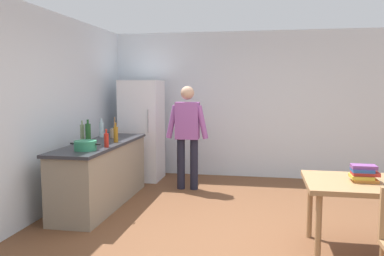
# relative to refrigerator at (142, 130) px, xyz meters

# --- Properties ---
(ground_plane) EXTENTS (14.00, 14.00, 0.00)m
(ground_plane) POSITION_rel_refrigerator_xyz_m (1.90, -2.40, -0.90)
(ground_plane) COLOR brown
(wall_back) EXTENTS (6.40, 0.12, 2.70)m
(wall_back) POSITION_rel_refrigerator_xyz_m (1.90, 0.60, 0.45)
(wall_back) COLOR silver
(wall_back) RESTS_ON ground_plane
(wall_left) EXTENTS (0.12, 5.60, 2.70)m
(wall_left) POSITION_rel_refrigerator_xyz_m (-0.70, -2.20, 0.45)
(wall_left) COLOR silver
(wall_left) RESTS_ON ground_plane
(kitchen_counter) EXTENTS (0.64, 2.20, 0.90)m
(kitchen_counter) POSITION_rel_refrigerator_xyz_m (-0.10, -1.60, -0.45)
(kitchen_counter) COLOR gray
(kitchen_counter) RESTS_ON ground_plane
(refrigerator) EXTENTS (0.70, 0.67, 1.80)m
(refrigerator) POSITION_rel_refrigerator_xyz_m (0.00, 0.00, 0.00)
(refrigerator) COLOR white
(refrigerator) RESTS_ON ground_plane
(person) EXTENTS (0.70, 0.22, 1.70)m
(person) POSITION_rel_refrigerator_xyz_m (0.95, -0.55, 0.08)
(person) COLOR #1E1E2D
(person) RESTS_ON ground_plane
(dining_table) EXTENTS (1.40, 0.90, 0.75)m
(dining_table) POSITION_rel_refrigerator_xyz_m (3.30, -2.70, -0.23)
(dining_table) COLOR #9E754C
(dining_table) RESTS_ON ground_plane
(cooking_pot) EXTENTS (0.40, 0.28, 0.12)m
(cooking_pot) POSITION_rel_refrigerator_xyz_m (-0.02, -2.25, 0.06)
(cooking_pot) COLOR #2D845B
(cooking_pot) RESTS_ON kitchen_counter
(utensil_jar) EXTENTS (0.11, 0.11, 0.32)m
(utensil_jar) POSITION_rel_refrigerator_xyz_m (-0.12, -1.05, 0.08)
(utensil_jar) COLOR tan
(utensil_jar) RESTS_ON kitchen_counter
(bottle_oil_amber) EXTENTS (0.06, 0.06, 0.28)m
(bottle_oil_amber) POSITION_rel_refrigerator_xyz_m (0.10, -1.53, 0.12)
(bottle_oil_amber) COLOR #996619
(bottle_oil_amber) RESTS_ON kitchen_counter
(bottle_water_clear) EXTENTS (0.07, 0.07, 0.30)m
(bottle_water_clear) POSITION_rel_refrigerator_xyz_m (-0.32, -1.05, 0.13)
(bottle_water_clear) COLOR silver
(bottle_water_clear) RESTS_ON kitchen_counter
(bottle_vinegar_tall) EXTENTS (0.06, 0.06, 0.32)m
(bottle_vinegar_tall) POSITION_rel_refrigerator_xyz_m (-0.34, -1.69, 0.14)
(bottle_vinegar_tall) COLOR gray
(bottle_vinegar_tall) RESTS_ON kitchen_counter
(bottle_wine_green) EXTENTS (0.08, 0.08, 0.34)m
(bottle_wine_green) POSITION_rel_refrigerator_xyz_m (-0.23, -1.74, 0.15)
(bottle_wine_green) COLOR #1E5123
(bottle_wine_green) RESTS_ON kitchen_counter
(bottle_sauce_red) EXTENTS (0.06, 0.06, 0.24)m
(bottle_sauce_red) POSITION_rel_refrigerator_xyz_m (0.14, -1.98, 0.10)
(bottle_sauce_red) COLOR #B22319
(bottle_sauce_red) RESTS_ON kitchen_counter
(book_stack) EXTENTS (0.27, 0.20, 0.17)m
(book_stack) POSITION_rel_refrigerator_xyz_m (3.16, -2.71, -0.07)
(book_stack) COLOR orange
(book_stack) RESTS_ON dining_table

